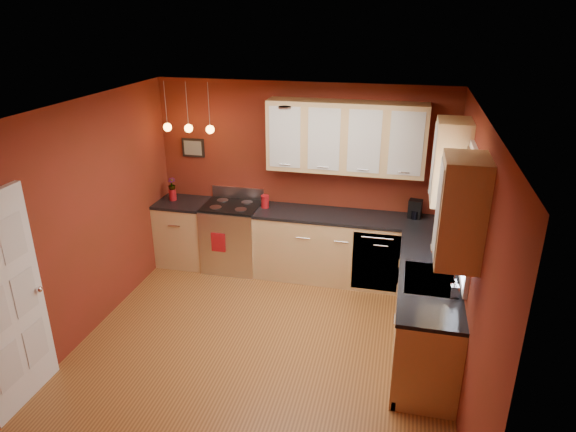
% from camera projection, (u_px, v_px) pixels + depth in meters
% --- Properties ---
extents(floor, '(4.20, 4.20, 0.00)m').
position_uv_depth(floor, '(261.00, 350.00, 5.59)').
color(floor, '#9C612D').
rests_on(floor, ground).
extents(ceiling, '(4.00, 4.20, 0.02)m').
position_uv_depth(ceiling, '(255.00, 111.00, 4.62)').
color(ceiling, beige).
rests_on(ceiling, wall_back).
extents(wall_back, '(4.00, 0.02, 2.60)m').
position_uv_depth(wall_back, '(302.00, 179.00, 7.00)').
color(wall_back, maroon).
rests_on(wall_back, floor).
extents(wall_front, '(4.00, 0.02, 2.60)m').
position_uv_depth(wall_front, '(165.00, 380.00, 3.21)').
color(wall_front, maroon).
rests_on(wall_front, floor).
extents(wall_left, '(0.02, 4.20, 2.60)m').
position_uv_depth(wall_left, '(80.00, 224.00, 5.53)').
color(wall_left, maroon).
rests_on(wall_left, floor).
extents(wall_right, '(0.02, 4.20, 2.60)m').
position_uv_depth(wall_right, '(469.00, 263.00, 4.68)').
color(wall_right, maroon).
rests_on(wall_right, floor).
extents(base_cabinets_back_left, '(0.70, 0.60, 0.90)m').
position_uv_depth(base_cabinets_back_left, '(185.00, 233.00, 7.40)').
color(base_cabinets_back_left, tan).
rests_on(base_cabinets_back_left, floor).
extents(base_cabinets_back_right, '(2.54, 0.60, 0.90)m').
position_uv_depth(base_cabinets_back_right, '(349.00, 250.00, 6.90)').
color(base_cabinets_back_right, tan).
rests_on(base_cabinets_back_right, floor).
extents(base_cabinets_right, '(0.60, 2.10, 0.90)m').
position_uv_depth(base_cabinets_right, '(425.00, 312.00, 5.47)').
color(base_cabinets_right, tan).
rests_on(base_cabinets_right, floor).
extents(counter_back_left, '(0.70, 0.62, 0.04)m').
position_uv_depth(counter_back_left, '(182.00, 203.00, 7.22)').
color(counter_back_left, black).
rests_on(counter_back_left, base_cabinets_back_left).
extents(counter_back_right, '(2.54, 0.62, 0.04)m').
position_uv_depth(counter_back_right, '(351.00, 217.00, 6.72)').
color(counter_back_right, black).
rests_on(counter_back_right, base_cabinets_back_right).
extents(counter_right, '(0.62, 2.10, 0.04)m').
position_uv_depth(counter_right, '(430.00, 273.00, 5.30)').
color(counter_right, black).
rests_on(counter_right, base_cabinets_right).
extents(gas_range, '(0.76, 0.64, 1.11)m').
position_uv_depth(gas_range, '(233.00, 236.00, 7.23)').
color(gas_range, silver).
rests_on(gas_range, floor).
extents(dishwasher_front, '(0.60, 0.02, 0.80)m').
position_uv_depth(dishwasher_front, '(376.00, 262.00, 6.56)').
color(dishwasher_front, silver).
rests_on(dishwasher_front, base_cabinets_back_right).
extents(sink, '(0.50, 0.70, 0.33)m').
position_uv_depth(sink, '(430.00, 281.00, 5.16)').
color(sink, gray).
rests_on(sink, counter_right).
extents(window, '(0.06, 1.02, 1.22)m').
position_uv_depth(window, '(469.00, 212.00, 4.81)').
color(window, white).
rests_on(window, wall_right).
extents(door_left_wall, '(0.12, 0.82, 2.05)m').
position_uv_depth(door_left_wall, '(8.00, 304.00, 4.54)').
color(door_left_wall, white).
rests_on(door_left_wall, floor).
extents(upper_cabinets_back, '(2.00, 0.35, 0.90)m').
position_uv_depth(upper_cabinets_back, '(346.00, 137.00, 6.47)').
color(upper_cabinets_back, tan).
rests_on(upper_cabinets_back, wall_back).
extents(upper_cabinets_right, '(0.35, 1.95, 0.90)m').
position_uv_depth(upper_cabinets_right, '(455.00, 183.00, 4.77)').
color(upper_cabinets_right, tan).
rests_on(upper_cabinets_right, wall_right).
extents(wall_picture, '(0.32, 0.03, 0.26)m').
position_uv_depth(wall_picture, '(193.00, 148.00, 7.18)').
color(wall_picture, black).
rests_on(wall_picture, wall_back).
extents(pendant_lights, '(0.71, 0.11, 0.66)m').
position_uv_depth(pendant_lights, '(189.00, 128.00, 6.73)').
color(pendant_lights, gray).
rests_on(pendant_lights, ceiling).
extents(red_canister, '(0.11, 0.11, 0.17)m').
position_uv_depth(red_canister, '(265.00, 202.00, 6.96)').
color(red_canister, '#9F1116').
rests_on(red_canister, counter_back_right).
extents(red_vase, '(0.10, 0.10, 0.16)m').
position_uv_depth(red_vase, '(173.00, 195.00, 7.24)').
color(red_vase, '#9F1116').
rests_on(red_vase, counter_back_left).
extents(flowers, '(0.13, 0.13, 0.18)m').
position_uv_depth(flowers, '(172.00, 185.00, 7.18)').
color(flowers, '#9F1116').
rests_on(flowers, red_vase).
extents(coffee_maker, '(0.19, 0.18, 0.24)m').
position_uv_depth(coffee_maker, '(415.00, 210.00, 6.62)').
color(coffee_maker, black).
rests_on(coffee_maker, counter_back_right).
extents(soap_pump, '(0.09, 0.09, 0.18)m').
position_uv_depth(soap_pump, '(455.00, 288.00, 4.80)').
color(soap_pump, white).
rests_on(soap_pump, counter_right).
extents(dish_towel, '(0.20, 0.01, 0.27)m').
position_uv_depth(dish_towel, '(218.00, 243.00, 6.94)').
color(dish_towel, '#9F1116').
rests_on(dish_towel, gas_range).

